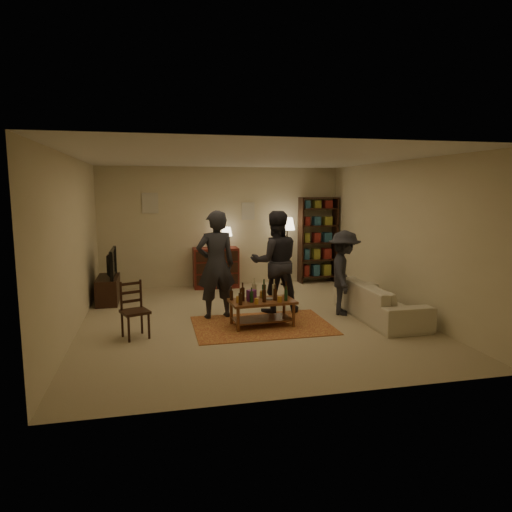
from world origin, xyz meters
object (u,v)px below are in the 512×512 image
object	(u,v)px
sofa	(380,301)
person_by_sofa	(344,273)
person_left	(216,265)
floor_lamp	(287,228)
bookshelf	(318,239)
dining_chair	(134,308)
person_right	(275,262)
coffee_table	(261,303)
dresser	(216,267)
tv_stand	(108,283)

from	to	relation	value
sofa	person_by_sofa	xyz separation A→B (m)	(-0.50, 0.39, 0.44)
person_left	floor_lamp	bearing A→B (deg)	-137.77
bookshelf	person_by_sofa	world-z (taller)	bookshelf
dining_chair	floor_lamp	xyz separation A→B (m)	(3.31, 3.16, 0.87)
bookshelf	person_by_sofa	distance (m)	2.86
floor_lamp	sofa	bearing A→B (deg)	-75.97
person_left	dining_chair	bearing A→B (deg)	21.45
dining_chair	person_by_sofa	size ratio (longest dim) A/B	0.58
bookshelf	person_right	world-z (taller)	bookshelf
coffee_table	sofa	distance (m)	2.08
bookshelf	person_by_sofa	size ratio (longest dim) A/B	1.35
sofa	dresser	bearing A→B (deg)	37.54
tv_stand	person_left	distance (m)	2.53
tv_stand	dresser	size ratio (longest dim) A/B	0.78
dresser	sofa	size ratio (longest dim) A/B	0.65
person_by_sofa	person_right	bearing A→B (deg)	93.75
dining_chair	sofa	xyz separation A→B (m)	(4.07, 0.12, -0.14)
dining_chair	bookshelf	world-z (taller)	bookshelf
dining_chair	person_left	size ratio (longest dim) A/B	0.47
coffee_table	person_right	size ratio (longest dim) A/B	0.59
sofa	person_right	bearing A→B (deg)	63.95
tv_stand	person_right	bearing A→B (deg)	-24.96
person_left	person_right	distance (m)	1.10
person_right	person_by_sofa	world-z (taller)	person_right
person_right	person_by_sofa	size ratio (longest dim) A/B	1.23
tv_stand	dresser	distance (m)	2.43
person_by_sofa	dining_chair	bearing A→B (deg)	121.67
tv_stand	person_right	xyz separation A→B (m)	(3.00, -1.40, 0.53)
dining_chair	coffee_table	bearing A→B (deg)	-17.13
tv_stand	sofa	size ratio (longest dim) A/B	0.51
person_by_sofa	tv_stand	bearing A→B (deg)	89.94
coffee_table	person_right	bearing A→B (deg)	60.75
tv_stand	bookshelf	xyz separation A→B (m)	(4.69, 0.98, 0.65)
sofa	bookshelf	bearing A→B (deg)	-0.82
person_right	person_left	bearing A→B (deg)	10.86
sofa	person_left	world-z (taller)	person_left
dresser	person_left	bearing A→B (deg)	-97.72
floor_lamp	person_by_sofa	xyz separation A→B (m)	(0.26, -2.64, -0.57)
floor_lamp	sofa	world-z (taller)	floor_lamp
dining_chair	person_right	distance (m)	2.64
bookshelf	person_left	xyz separation A→B (m)	(-2.77, -2.53, -0.11)
coffee_table	sofa	xyz separation A→B (m)	(2.08, -0.01, -0.08)
coffee_table	person_right	world-z (taller)	person_right
coffee_table	dining_chair	distance (m)	1.99
dresser	person_right	distance (m)	2.47
coffee_table	floor_lamp	bearing A→B (deg)	66.36
coffee_table	person_left	world-z (taller)	person_left
person_right	coffee_table	bearing A→B (deg)	63.49
tv_stand	bookshelf	distance (m)	4.84
dresser	person_by_sofa	bearing A→B (deg)	-55.19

